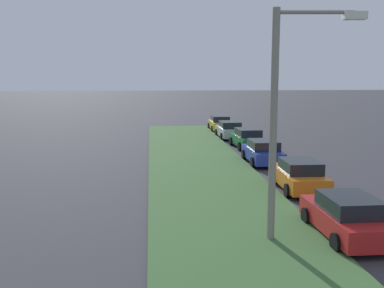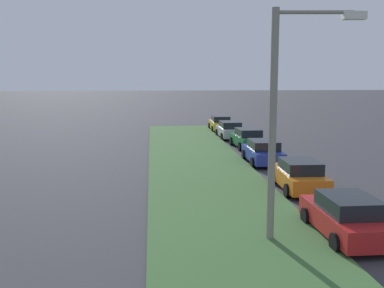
{
  "view_description": "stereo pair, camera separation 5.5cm",
  "coord_description": "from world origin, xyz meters",
  "px_view_note": "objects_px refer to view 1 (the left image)",
  "views": [
    {
      "loc": [
        -7.6,
        9.87,
        5.46
      ],
      "look_at": [
        16.87,
        7.63,
        1.71
      ],
      "focal_mm": 42.72,
      "sensor_mm": 36.0,
      "label": 1
    },
    {
      "loc": [
        -7.6,
        9.82,
        5.46
      ],
      "look_at": [
        16.87,
        7.63,
        1.71
      ],
      "focal_mm": 42.72,
      "sensor_mm": 36.0,
      "label": 2
    }
  ],
  "objects_px": {
    "parked_car_red": "(347,217)",
    "parked_car_yellow": "(220,123)",
    "parked_car_silver": "(230,130)",
    "parked_car_orange": "(299,175)",
    "parked_car_green": "(247,138)",
    "streetlight": "(285,109)",
    "parked_car_blue": "(263,152)"
  },
  "relations": [
    {
      "from": "parked_car_red",
      "to": "parked_car_yellow",
      "type": "distance_m",
      "value": 29.78
    },
    {
      "from": "parked_car_silver",
      "to": "parked_car_yellow",
      "type": "distance_m",
      "value": 5.39
    },
    {
      "from": "parked_car_orange",
      "to": "parked_car_silver",
      "type": "relative_size",
      "value": 1.0
    },
    {
      "from": "parked_car_green",
      "to": "parked_car_yellow",
      "type": "distance_m",
      "value": 10.74
    },
    {
      "from": "streetlight",
      "to": "parked_car_orange",
      "type": "bearing_deg",
      "value": -22.8
    },
    {
      "from": "parked_car_red",
      "to": "parked_car_silver",
      "type": "height_order",
      "value": "same"
    },
    {
      "from": "parked_car_orange",
      "to": "parked_car_yellow",
      "type": "xyz_separation_m",
      "value": [
        23.41,
        0.24,
        0.0
      ]
    },
    {
      "from": "parked_car_orange",
      "to": "parked_car_yellow",
      "type": "relative_size",
      "value": 1.01
    },
    {
      "from": "parked_car_yellow",
      "to": "parked_car_blue",
      "type": "bearing_deg",
      "value": -179.06
    },
    {
      "from": "parked_car_green",
      "to": "streetlight",
      "type": "distance_m",
      "value": 19.81
    },
    {
      "from": "parked_car_red",
      "to": "parked_car_silver",
      "type": "relative_size",
      "value": 1.0
    },
    {
      "from": "parked_car_red",
      "to": "parked_car_blue",
      "type": "xyz_separation_m",
      "value": [
        13.0,
        -0.33,
        0.0
      ]
    },
    {
      "from": "parked_car_blue",
      "to": "streetlight",
      "type": "bearing_deg",
      "value": 168.94
    },
    {
      "from": "parked_car_blue",
      "to": "parked_car_yellow",
      "type": "relative_size",
      "value": 1.0
    },
    {
      "from": "parked_car_red",
      "to": "parked_car_blue",
      "type": "distance_m",
      "value": 13.0
    },
    {
      "from": "parked_car_blue",
      "to": "parked_car_silver",
      "type": "distance_m",
      "value": 11.39
    },
    {
      "from": "parked_car_red",
      "to": "streetlight",
      "type": "distance_m",
      "value": 4.34
    },
    {
      "from": "parked_car_red",
      "to": "parked_car_green",
      "type": "distance_m",
      "value": 19.06
    },
    {
      "from": "parked_car_orange",
      "to": "streetlight",
      "type": "xyz_separation_m",
      "value": [
        -6.56,
        2.76,
        3.67
      ]
    },
    {
      "from": "parked_car_silver",
      "to": "streetlight",
      "type": "xyz_separation_m",
      "value": [
        -24.57,
        2.54,
        3.67
      ]
    },
    {
      "from": "parked_car_silver",
      "to": "parked_car_green",
      "type": "bearing_deg",
      "value": -176.44
    },
    {
      "from": "streetlight",
      "to": "parked_car_yellow",
      "type": "bearing_deg",
      "value": -4.8
    },
    {
      "from": "parked_car_red",
      "to": "parked_car_green",
      "type": "height_order",
      "value": "same"
    },
    {
      "from": "parked_car_silver",
      "to": "streetlight",
      "type": "height_order",
      "value": "streetlight"
    },
    {
      "from": "parked_car_green",
      "to": "streetlight",
      "type": "height_order",
      "value": "streetlight"
    },
    {
      "from": "parked_car_blue",
      "to": "parked_car_red",
      "type": "bearing_deg",
      "value": 178.81
    },
    {
      "from": "parked_car_red",
      "to": "parked_car_orange",
      "type": "height_order",
      "value": "same"
    },
    {
      "from": "parked_car_red",
      "to": "parked_car_yellow",
      "type": "bearing_deg",
      "value": -0.77
    },
    {
      "from": "parked_car_blue",
      "to": "parked_car_green",
      "type": "relative_size",
      "value": 0.98
    },
    {
      "from": "parked_car_blue",
      "to": "parked_car_yellow",
      "type": "xyz_separation_m",
      "value": [
        16.78,
        0.13,
        0.0
      ]
    },
    {
      "from": "parked_car_blue",
      "to": "parked_car_silver",
      "type": "bearing_deg",
      "value": 0.77
    },
    {
      "from": "parked_car_red",
      "to": "streetlight",
      "type": "xyz_separation_m",
      "value": [
        -0.19,
        2.31,
        3.67
      ]
    }
  ]
}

